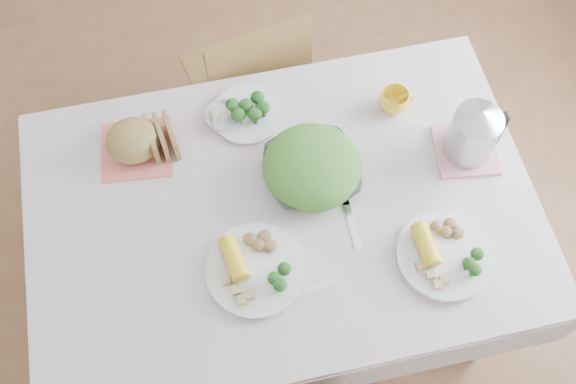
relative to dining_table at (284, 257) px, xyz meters
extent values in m
plane|color=brown|center=(0.00, 0.00, -0.38)|extent=(3.60, 3.60, 0.00)
cube|color=brown|center=(0.00, 0.00, 0.00)|extent=(1.40, 0.90, 0.75)
cube|color=beige|center=(0.00, 0.00, 0.38)|extent=(1.50, 1.00, 0.01)
cube|color=brown|center=(0.01, 0.74, 0.09)|extent=(0.47, 0.47, 0.88)
imported|color=white|center=(0.11, 0.08, 0.42)|extent=(0.29, 0.29, 0.07)
cylinder|color=white|center=(-0.12, -0.18, 0.40)|extent=(0.33, 0.33, 0.02)
cylinder|color=white|center=(0.41, -0.25, 0.40)|extent=(0.35, 0.35, 0.02)
cylinder|color=beige|center=(-0.04, 0.34, 0.40)|extent=(0.28, 0.28, 0.02)
cube|color=#ED6C5C|center=(-0.40, 0.29, 0.39)|extent=(0.24, 0.24, 0.00)
ellipsoid|color=olive|center=(-0.40, 0.29, 0.45)|extent=(0.20, 0.19, 0.10)
imported|color=white|center=(-0.12, 0.34, 0.41)|extent=(0.15, 0.15, 0.04)
imported|color=yellow|center=(0.42, 0.27, 0.42)|extent=(0.10, 0.10, 0.07)
cube|color=pink|center=(0.59, 0.07, 0.40)|extent=(0.21, 0.21, 0.01)
cylinder|color=#B2B5BA|center=(0.59, 0.07, 0.51)|extent=(0.17, 0.17, 0.20)
cube|color=silver|center=(-0.10, -0.18, 0.39)|extent=(0.14, 0.19, 0.00)
cube|color=silver|center=(0.19, -0.09, 0.39)|extent=(0.02, 0.17, 0.00)
cube|color=silver|center=(0.01, -0.27, 0.39)|extent=(0.17, 0.04, 0.00)
camera|label=1|loc=(-0.17, -0.85, 2.18)|focal=42.00mm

